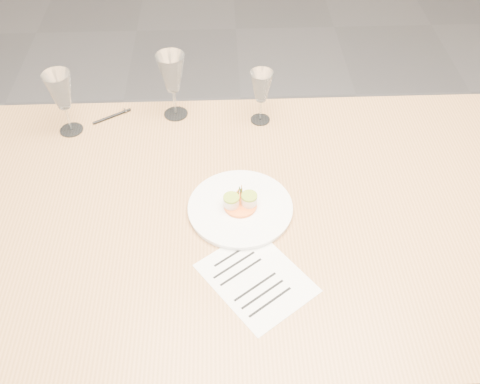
{
  "coord_description": "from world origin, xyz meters",
  "views": [
    {
      "loc": [
        -0.1,
        -0.96,
        1.81
      ],
      "look_at": [
        -0.06,
        0.02,
        0.8
      ],
      "focal_mm": 40.0,
      "sensor_mm": 36.0,
      "label": 1
    }
  ],
  "objects_px": {
    "dinner_plate": "(240,207)",
    "wine_glass_2": "(261,88)",
    "dining_table": "(264,226)",
    "wine_glass_1": "(172,74)",
    "wine_glass_0": "(61,92)",
    "ballpoint_pen": "(112,116)",
    "recipe_sheet": "(256,278)"
  },
  "relations": [
    {
      "from": "dinner_plate",
      "to": "wine_glass_2",
      "type": "relative_size",
      "value": 1.59
    },
    {
      "from": "wine_glass_2",
      "to": "dining_table",
      "type": "bearing_deg",
      "value": -92.16
    },
    {
      "from": "wine_glass_1",
      "to": "wine_glass_2",
      "type": "relative_size",
      "value": 1.23
    },
    {
      "from": "wine_glass_1",
      "to": "wine_glass_2",
      "type": "xyz_separation_m",
      "value": [
        0.27,
        -0.04,
        -0.03
      ]
    },
    {
      "from": "wine_glass_0",
      "to": "wine_glass_1",
      "type": "distance_m",
      "value": 0.33
    },
    {
      "from": "dinner_plate",
      "to": "ballpoint_pen",
      "type": "xyz_separation_m",
      "value": [
        -0.4,
        0.42,
        -0.01
      ]
    },
    {
      "from": "wine_glass_1",
      "to": "wine_glass_2",
      "type": "bearing_deg",
      "value": -8.61
    },
    {
      "from": "recipe_sheet",
      "to": "wine_glass_1",
      "type": "height_order",
      "value": "wine_glass_1"
    },
    {
      "from": "dining_table",
      "to": "wine_glass_1",
      "type": "bearing_deg",
      "value": 120.86
    },
    {
      "from": "dinner_plate",
      "to": "wine_glass_1",
      "type": "relative_size",
      "value": 1.29
    },
    {
      "from": "recipe_sheet",
      "to": "wine_glass_0",
      "type": "bearing_deg",
      "value": 97.01
    },
    {
      "from": "recipe_sheet",
      "to": "wine_glass_1",
      "type": "distance_m",
      "value": 0.7
    },
    {
      "from": "dining_table",
      "to": "recipe_sheet",
      "type": "height_order",
      "value": "recipe_sheet"
    },
    {
      "from": "dinner_plate",
      "to": "wine_glass_1",
      "type": "bearing_deg",
      "value": 114.15
    },
    {
      "from": "recipe_sheet",
      "to": "wine_glass_0",
      "type": "relative_size",
      "value": 1.56
    },
    {
      "from": "dining_table",
      "to": "recipe_sheet",
      "type": "xyz_separation_m",
      "value": [
        -0.04,
        -0.22,
        0.07
      ]
    },
    {
      "from": "wine_glass_1",
      "to": "dinner_plate",
      "type": "bearing_deg",
      "value": -65.85
    },
    {
      "from": "dining_table",
      "to": "wine_glass_2",
      "type": "distance_m",
      "value": 0.43
    },
    {
      "from": "ballpoint_pen",
      "to": "wine_glass_1",
      "type": "height_order",
      "value": "wine_glass_1"
    },
    {
      "from": "dining_table",
      "to": "wine_glass_1",
      "type": "relative_size",
      "value": 11.06
    },
    {
      "from": "ballpoint_pen",
      "to": "wine_glass_2",
      "type": "xyz_separation_m",
      "value": [
        0.47,
        -0.03,
        0.12
      ]
    },
    {
      "from": "dinner_plate",
      "to": "recipe_sheet",
      "type": "height_order",
      "value": "dinner_plate"
    },
    {
      "from": "dining_table",
      "to": "wine_glass_1",
      "type": "xyz_separation_m",
      "value": [
        -0.26,
        0.43,
        0.22
      ]
    },
    {
      "from": "dining_table",
      "to": "wine_glass_1",
      "type": "distance_m",
      "value": 0.55
    },
    {
      "from": "recipe_sheet",
      "to": "wine_glass_0",
      "type": "height_order",
      "value": "wine_glass_0"
    },
    {
      "from": "ballpoint_pen",
      "to": "wine_glass_1",
      "type": "relative_size",
      "value": 0.53
    },
    {
      "from": "wine_glass_0",
      "to": "dinner_plate",
      "type": "bearing_deg",
      "value": -34.88
    },
    {
      "from": "dinner_plate",
      "to": "wine_glass_2",
      "type": "xyz_separation_m",
      "value": [
        0.08,
        0.39,
        0.11
      ]
    },
    {
      "from": "dinner_plate",
      "to": "ballpoint_pen",
      "type": "relative_size",
      "value": 2.43
    },
    {
      "from": "recipe_sheet",
      "to": "wine_glass_2",
      "type": "xyz_separation_m",
      "value": [
        0.05,
        0.61,
        0.12
      ]
    },
    {
      "from": "wine_glass_1",
      "to": "wine_glass_2",
      "type": "distance_m",
      "value": 0.28
    },
    {
      "from": "dining_table",
      "to": "ballpoint_pen",
      "type": "height_order",
      "value": "ballpoint_pen"
    }
  ]
}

